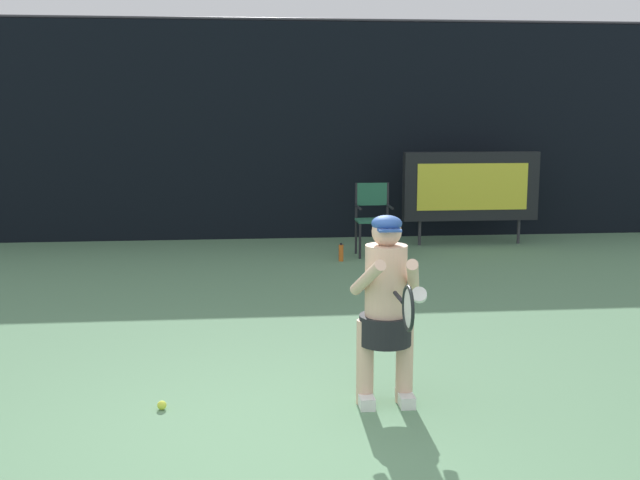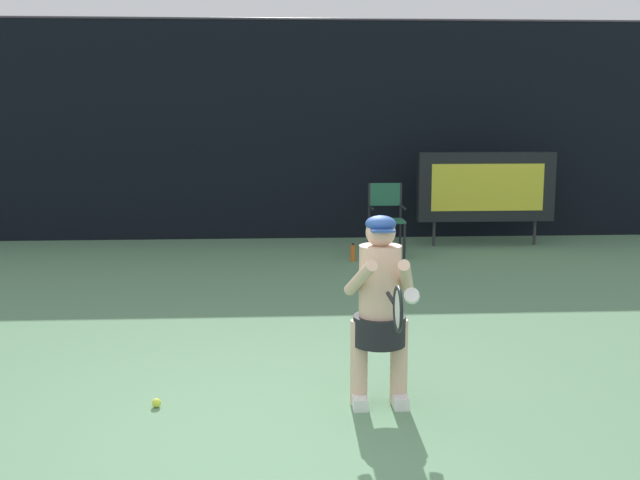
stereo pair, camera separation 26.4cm
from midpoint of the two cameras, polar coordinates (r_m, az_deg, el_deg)
The scene contains 8 objects.
ground at distance 5.15m, azimuth -3.30°, elevation -15.83°, with size 18.00×22.00×0.03m.
backdrop_screen at distance 13.34m, azimuth -3.55°, elevation 7.85°, with size 18.00×0.12×3.66m.
scoreboard at distance 12.94m, azimuth 12.48°, elevation 3.76°, with size 2.20×0.21×1.50m.
umpire_chair at distance 11.85m, azimuth 5.43°, elevation 1.83°, with size 0.52×0.44×1.08m.
water_bottle at distance 11.43m, azimuth 3.05°, elevation -0.95°, with size 0.07×0.07×0.27m.
tennis_player at distance 5.84m, azimuth 5.65°, elevation -4.68°, with size 0.53×0.61×1.43m.
tennis_racket at distance 5.25m, azimuth 7.05°, elevation -4.92°, with size 0.03×0.60×0.31m.
tennis_ball_loose at distance 6.07m, azimuth -10.49°, elevation -11.50°, with size 0.07×0.07×0.07m.
Camera 2 is at (0.13, -4.85, 2.19)m, focal length 44.32 mm.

